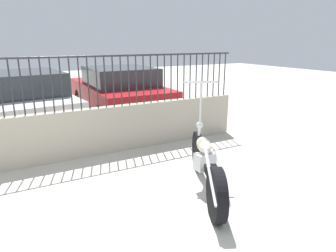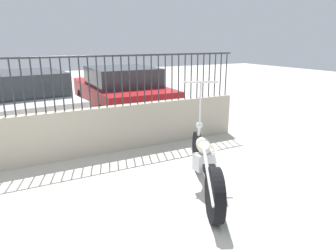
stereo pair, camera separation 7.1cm
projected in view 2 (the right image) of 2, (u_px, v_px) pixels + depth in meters
low_wall at (30, 140)px, 5.08m from camera, size 8.39×0.18×0.89m
fence_railing at (22, 79)px, 4.79m from camera, size 8.39×0.04×0.94m
motorcycle_black at (206, 168)px, 4.09m from camera, size 1.01×1.97×1.50m
car_white at (25, 100)px, 7.21m from camera, size 2.26×4.11×1.38m
car_red at (121, 92)px, 8.40m from camera, size 1.87×4.09×1.38m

